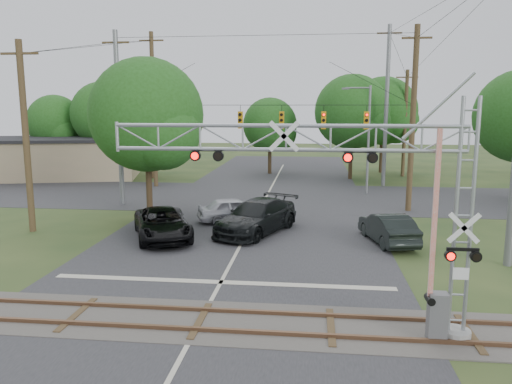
# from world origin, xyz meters

# --- Properties ---
(ground) EXTENTS (160.00, 160.00, 0.00)m
(ground) POSITION_xyz_m (0.00, 0.00, 0.00)
(ground) COLOR #263D1C
(ground) RESTS_ON ground
(road_main) EXTENTS (14.00, 90.00, 0.02)m
(road_main) POSITION_xyz_m (0.00, 10.00, 0.01)
(road_main) COLOR #2C2C2F
(road_main) RESTS_ON ground
(road_cross) EXTENTS (90.00, 12.00, 0.02)m
(road_cross) POSITION_xyz_m (0.00, 24.00, 0.01)
(road_cross) COLOR #2C2C2F
(road_cross) RESTS_ON ground
(railroad_track) EXTENTS (90.00, 3.20, 0.17)m
(railroad_track) POSITION_xyz_m (0.00, 2.00, 0.03)
(railroad_track) COLOR #4A4540
(railroad_track) RESTS_ON ground
(crossing_gantry) EXTENTS (10.28, 0.87, 6.85)m
(crossing_gantry) POSITION_xyz_m (4.50, 1.64, 4.24)
(crossing_gantry) COLOR gray
(crossing_gantry) RESTS_ON ground
(traffic_signal_span) EXTENTS (19.34, 0.36, 11.50)m
(traffic_signal_span) POSITION_xyz_m (0.91, 20.00, 5.75)
(traffic_signal_span) COLOR slate
(traffic_signal_span) RESTS_ON ground
(pickup_black) EXTENTS (4.49, 6.04, 1.53)m
(pickup_black) POSITION_xyz_m (-4.09, 11.53, 0.76)
(pickup_black) COLOR black
(pickup_black) RESTS_ON ground
(car_dark) EXTENTS (4.60, 6.44, 1.73)m
(car_dark) POSITION_xyz_m (0.48, 13.25, 0.87)
(car_dark) COLOR black
(car_dark) RESTS_ON ground
(sedan_silver) EXTENTS (4.55, 3.17, 1.44)m
(sedan_silver) POSITION_xyz_m (-1.07, 15.62, 0.72)
(sedan_silver) COLOR #B3B4BB
(sedan_silver) RESTS_ON ground
(suv_dark) EXTENTS (2.55, 4.75, 1.49)m
(suv_dark) POSITION_xyz_m (7.06, 11.99, 0.74)
(suv_dark) COLOR black
(suv_dark) RESTS_ON ground
(commercial_building) EXTENTS (17.50, 11.79, 3.73)m
(commercial_building) POSITION_xyz_m (-21.15, 32.22, 1.87)
(commercial_building) COLOR tan
(commercial_building) RESTS_ON ground
(streetlight) EXTENTS (2.18, 0.23, 8.16)m
(streetlight) POSITION_xyz_m (7.35, 26.19, 4.56)
(streetlight) COLOR slate
(streetlight) RESTS_ON ground
(utility_poles) EXTENTS (25.45, 28.05, 13.20)m
(utility_poles) POSITION_xyz_m (2.71, 23.07, 6.08)
(utility_poles) COLOR #493421
(utility_poles) RESTS_ON ground
(treeline) EXTENTS (53.22, 29.61, 9.60)m
(treeline) POSITION_xyz_m (0.92, 32.15, 5.84)
(treeline) COLOR #3D2D1B
(treeline) RESTS_ON ground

